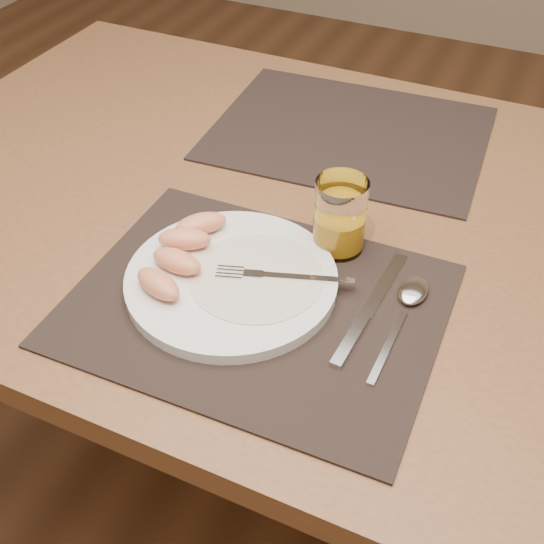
% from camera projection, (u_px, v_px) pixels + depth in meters
% --- Properties ---
extents(ground, '(5.00, 5.00, 0.00)m').
position_uv_depth(ground, '(298.00, 482.00, 1.50)').
color(ground, brown).
rests_on(ground, ground).
extents(table, '(1.40, 0.90, 0.75)m').
position_uv_depth(table, '(309.00, 250.00, 1.06)').
color(table, brown).
rests_on(table, ground).
extents(placemat_near, '(0.46, 0.36, 0.00)m').
position_uv_depth(placemat_near, '(256.00, 304.00, 0.85)').
color(placemat_near, black).
rests_on(placemat_near, table).
extents(placemat_far, '(0.47, 0.38, 0.00)m').
position_uv_depth(placemat_far, '(349.00, 133.00, 1.16)').
color(placemat_far, black).
rests_on(placemat_far, table).
extents(plate, '(0.27, 0.27, 0.02)m').
position_uv_depth(plate, '(232.00, 280.00, 0.86)').
color(plate, white).
rests_on(plate, placemat_near).
extents(plate_dressing, '(0.17, 0.17, 0.00)m').
position_uv_depth(plate_dressing, '(256.00, 276.00, 0.86)').
color(plate_dressing, white).
rests_on(plate_dressing, plate).
extents(fork, '(0.17, 0.07, 0.00)m').
position_uv_depth(fork, '(272.00, 276.00, 0.86)').
color(fork, silver).
rests_on(fork, plate).
extents(knife, '(0.03, 0.22, 0.01)m').
position_uv_depth(knife, '(365.00, 316.00, 0.82)').
color(knife, silver).
rests_on(knife, placemat_near).
extents(spoon, '(0.04, 0.19, 0.01)m').
position_uv_depth(spoon, '(410.00, 298.00, 0.84)').
color(spoon, silver).
rests_on(spoon, placemat_near).
extents(juice_glass, '(0.07, 0.07, 0.10)m').
position_uv_depth(juice_glass, '(340.00, 219.00, 0.90)').
color(juice_glass, white).
rests_on(juice_glass, placemat_near).
extents(grapefruit_wedges, '(0.09, 0.19, 0.03)m').
position_uv_depth(grapefruit_wedges, '(181.00, 251.00, 0.87)').
color(grapefruit_wedges, '#E98D5F').
rests_on(grapefruit_wedges, plate).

